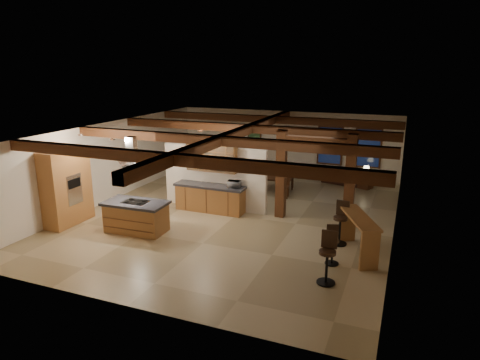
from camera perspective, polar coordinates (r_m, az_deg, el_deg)
The scene contains 23 objects.
ground at distance 14.41m, azimuth -0.57°, elevation -4.76°, with size 12.00×12.00×0.00m, color tan.
room_walls at distance 13.90m, azimuth -0.59°, elevation 2.16°, with size 12.00×12.00×12.00m.
ceiling_beams at distance 13.71m, azimuth -0.60°, elevation 6.15°, with size 10.00×12.00×0.28m.
timber_posts at distance 13.66m, azimuth 9.98°, elevation 1.62°, with size 2.50×0.30×2.90m.
partition_wall at distance 14.90m, azimuth -3.41°, elevation 0.33°, with size 3.80×0.18×2.20m, color white.
pantry_cabinet at distance 14.45m, azimuth -22.12°, elevation -0.86°, with size 0.67×1.60×2.40m.
back_counter at distance 14.74m, azimuth -4.01°, elevation -2.38°, with size 2.50×0.66×0.94m.
upper_display_cabinet at distance 14.56m, azimuth -3.77°, elevation 3.00°, with size 1.80×0.36×0.95m.
range_hood at distance 12.95m, azimuth -14.03°, elevation 0.73°, with size 1.10×1.10×1.40m.
back_windows at distance 18.92m, azimuth 14.30°, elevation 4.32°, with size 2.70×0.07×1.70m.
framed_art at distance 19.88m, azimuth 1.93°, elevation 5.88°, with size 0.65×0.05×0.85m.
recessed_cans at distance 13.24m, azimuth -14.11°, elevation 5.85°, with size 3.16×2.46×0.03m.
kitchen_island at distance 13.32m, azimuth -13.67°, elevation -4.72°, with size 1.94×1.08×0.95m.
dining_table at distance 17.03m, azimuth 4.04°, elevation -0.52°, with size 1.79×1.00×0.63m, color #381C0E.
sofa at distance 18.63m, azimuth 14.05°, elevation 0.35°, with size 1.99×0.78×0.58m, color black.
microwave at distance 14.21m, azimuth -0.78°, elevation -0.56°, with size 0.42×0.28×0.23m, color silver.
bar_counter at distance 11.75m, azimuth 15.49°, elevation -6.30°, with size 1.32×2.07×1.07m.
side_table at distance 18.19m, azimuth 16.38°, elevation -0.10°, with size 0.50×0.50×0.62m, color #3F250F.
table_lamp at distance 18.07m, azimuth 16.51°, elevation 1.53°, with size 0.27×0.27×0.32m.
bar_stool_a at distance 10.16m, azimuth 11.59°, elevation -10.10°, with size 0.43×0.43×1.24m.
bar_stool_b at distance 11.15m, azimuth 12.23°, elevation -8.42°, with size 0.37×0.38×1.01m.
bar_stool_c at distance 12.33m, azimuth 13.27°, elevation -5.58°, with size 0.43×0.44×1.24m.
dining_chairs at distance 16.96m, azimuth 4.06°, elevation 0.28°, with size 1.87×1.87×1.10m.
Camera 1 is at (5.15, -12.52, 4.91)m, focal length 32.00 mm.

